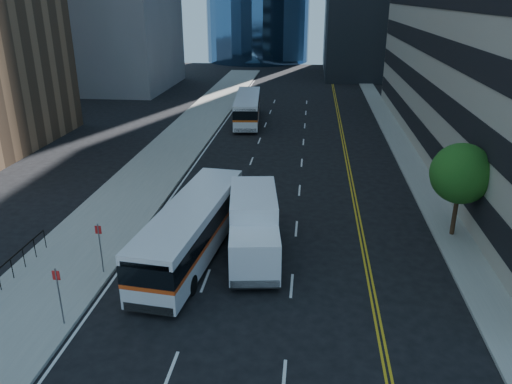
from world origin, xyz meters
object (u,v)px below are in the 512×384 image
at_px(street_tree, 461,174).
at_px(bus_front, 192,229).
at_px(bus_rear, 248,108).
at_px(box_truck, 254,227).

distance_m(street_tree, bus_front, 14.24).
height_order(street_tree, bus_rear, street_tree).
relative_size(street_tree, box_truck, 0.74).
bearing_deg(box_truck, bus_rear, 90.33).
relative_size(street_tree, bus_front, 0.46).
distance_m(bus_rear, box_truck, 28.68).
distance_m(bus_front, bus_rear, 28.68).
relative_size(bus_rear, box_truck, 1.58).
xyz_separation_m(bus_front, bus_rear, (-0.87, 28.66, -0.03)).
height_order(bus_rear, box_truck, box_truck).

